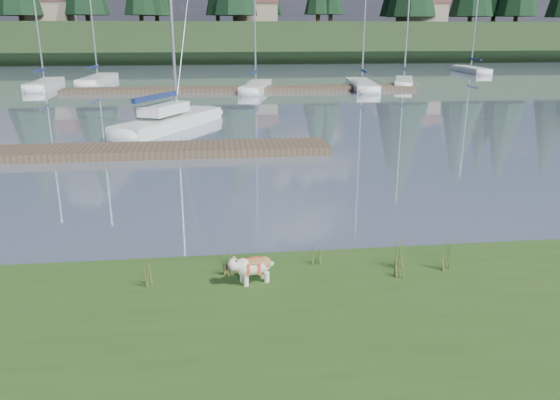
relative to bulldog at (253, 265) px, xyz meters
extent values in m
plane|color=slate|center=(-0.37, 32.72, -0.65)|extent=(200.00, 200.00, 0.00)
cube|color=black|center=(-0.37, 75.72, 1.85)|extent=(200.00, 20.00, 5.00)
cylinder|color=silver|center=(-0.13, -0.13, -0.21)|extent=(0.09, 0.09, 0.18)
cylinder|color=silver|center=(-0.18, 0.04, -0.21)|extent=(0.09, 0.09, 0.18)
cylinder|color=silver|center=(0.23, -0.03, -0.21)|extent=(0.09, 0.09, 0.18)
cylinder|color=silver|center=(0.17, 0.15, -0.21)|extent=(0.09, 0.09, 0.18)
ellipsoid|color=silver|center=(0.03, 0.01, -0.02)|extent=(0.67, 0.46, 0.28)
ellipsoid|color=#9C693A|center=(0.03, 0.01, 0.08)|extent=(0.49, 0.39, 0.10)
ellipsoid|color=silver|center=(-0.32, -0.09, 0.08)|extent=(0.26, 0.27, 0.21)
cube|color=black|center=(-0.41, -0.12, 0.04)|extent=(0.09, 0.12, 0.08)
cube|color=white|center=(-2.62, 17.21, -0.43)|extent=(4.79, 7.02, 0.70)
ellipsoid|color=white|center=(-0.93, 20.34, -0.43)|extent=(2.28, 2.44, 0.70)
cube|color=#13214E|center=(-3.11, 16.29, 0.90)|extent=(1.71, 2.94, 0.20)
cube|color=white|center=(-2.81, 16.86, 0.30)|extent=(2.22, 2.81, 0.45)
cube|color=#4C3D2C|center=(-4.37, 11.72, -0.50)|extent=(16.00, 2.00, 0.30)
cube|color=#4C3D2C|center=(1.63, 32.72, -0.50)|extent=(26.00, 2.20, 0.30)
cube|color=white|center=(-13.59, 36.63, -0.43)|extent=(1.85, 6.95, 0.70)
ellipsoid|color=white|center=(-13.73, 40.07, -0.43)|extent=(1.58, 1.94, 0.70)
cylinder|color=silver|center=(-13.59, 36.63, 5.37)|extent=(0.12, 0.12, 10.44)
cube|color=#13214E|center=(-13.55, 35.69, 0.75)|extent=(0.31, 2.75, 0.20)
cube|color=white|center=(-10.30, 40.39, -0.43)|extent=(2.18, 7.81, 0.70)
ellipsoid|color=white|center=(-10.09, 44.25, -0.43)|extent=(1.80, 2.20, 0.70)
cube|color=#13214E|center=(-10.35, 39.34, 0.75)|extent=(0.37, 3.08, 0.20)
cube|color=white|center=(2.55, 32.63, -0.43)|extent=(2.93, 6.66, 0.70)
ellipsoid|color=white|center=(3.29, 35.79, -0.43)|extent=(1.79, 2.05, 0.70)
cylinder|color=silver|center=(2.55, 32.63, 5.26)|extent=(0.12, 0.12, 10.22)
cube|color=#13214E|center=(2.34, 31.77, 0.75)|extent=(0.79, 2.56, 0.20)
cube|color=white|center=(10.74, 33.16, -0.43)|extent=(2.51, 7.45, 0.70)
ellipsoid|color=white|center=(11.17, 36.79, -0.43)|extent=(1.82, 2.17, 0.70)
cylinder|color=silver|center=(10.74, 33.16, 5.77)|extent=(0.12, 0.12, 11.24)
cube|color=#13214E|center=(10.62, 32.17, 0.75)|extent=(0.54, 2.91, 0.20)
cube|color=white|center=(14.68, 34.93, -0.43)|extent=(3.21, 6.02, 0.70)
ellipsoid|color=white|center=(15.65, 37.72, -0.43)|extent=(1.75, 1.95, 0.70)
cylinder|color=silver|center=(14.68, 34.93, 4.71)|extent=(0.12, 0.12, 9.11)
cube|color=#13214E|center=(14.42, 34.17, 0.75)|extent=(0.96, 2.29, 0.20)
cube|color=white|center=(26.37, 47.66, -0.43)|extent=(2.07, 7.22, 0.70)
ellipsoid|color=white|center=(26.60, 51.21, -0.43)|extent=(1.68, 2.04, 0.70)
cylinder|color=silver|center=(26.37, 47.66, 5.47)|extent=(0.12, 0.12, 10.64)
cube|color=#13214E|center=(26.31, 46.69, 0.75)|extent=(0.38, 2.84, 0.20)
cone|color=#475B23|center=(-0.46, 0.37, -0.05)|extent=(0.03, 0.03, 0.51)
cone|color=brown|center=(-0.35, 0.30, -0.10)|extent=(0.03, 0.03, 0.41)
cone|color=#475B23|center=(-0.40, 0.40, -0.02)|extent=(0.03, 0.03, 0.56)
cone|color=brown|center=(-0.32, 0.34, -0.12)|extent=(0.03, 0.03, 0.36)
cone|color=#475B23|center=(-0.44, 0.29, -0.07)|extent=(0.03, 0.03, 0.46)
cone|color=#475B23|center=(1.15, 0.59, -0.08)|extent=(0.03, 0.03, 0.44)
cone|color=brown|center=(1.26, 0.52, -0.13)|extent=(0.03, 0.03, 0.35)
cone|color=#475B23|center=(1.21, 0.62, -0.06)|extent=(0.03, 0.03, 0.48)
cone|color=brown|center=(1.29, 0.56, -0.15)|extent=(0.03, 0.03, 0.30)
cone|color=#475B23|center=(1.17, 0.51, -0.11)|extent=(0.03, 0.03, 0.39)
cone|color=#475B23|center=(2.55, 0.30, 0.05)|extent=(0.03, 0.03, 0.70)
cone|color=brown|center=(2.66, 0.23, -0.02)|extent=(0.03, 0.03, 0.56)
cone|color=#475B23|center=(2.61, 0.33, 0.09)|extent=(0.03, 0.03, 0.77)
cone|color=brown|center=(2.69, 0.27, -0.06)|extent=(0.03, 0.03, 0.49)
cone|color=#475B23|center=(2.57, 0.22, 0.02)|extent=(0.03, 0.03, 0.63)
cone|color=#475B23|center=(-1.83, 0.11, -0.09)|extent=(0.03, 0.03, 0.43)
cone|color=brown|center=(-1.72, 0.04, -0.13)|extent=(0.03, 0.03, 0.34)
cone|color=#475B23|center=(-1.77, 0.14, -0.07)|extent=(0.03, 0.03, 0.47)
cone|color=brown|center=(-1.69, 0.08, -0.15)|extent=(0.03, 0.03, 0.30)
cone|color=#475B23|center=(-1.81, 0.03, -0.11)|extent=(0.03, 0.03, 0.39)
cone|color=#475B23|center=(2.39, -0.05, -0.10)|extent=(0.03, 0.03, 0.40)
cone|color=brown|center=(2.50, -0.12, -0.14)|extent=(0.03, 0.03, 0.32)
cone|color=#475B23|center=(2.45, -0.02, -0.08)|extent=(0.03, 0.03, 0.44)
cone|color=brown|center=(2.53, -0.08, -0.16)|extent=(0.03, 0.03, 0.28)
cone|color=#475B23|center=(2.41, -0.13, -0.12)|extent=(0.03, 0.03, 0.36)
cone|color=#475B23|center=(3.35, 0.16, -0.01)|extent=(0.03, 0.03, 0.58)
cone|color=brown|center=(3.46, 0.09, -0.07)|extent=(0.03, 0.03, 0.47)
cone|color=#475B23|center=(3.41, 0.19, 0.02)|extent=(0.03, 0.03, 0.64)
cone|color=brown|center=(3.49, 0.13, -0.10)|extent=(0.03, 0.03, 0.41)
cone|color=#475B23|center=(3.37, 0.08, -0.04)|extent=(0.03, 0.03, 0.53)
cube|color=#33281C|center=(-0.37, 1.12, -0.58)|extent=(60.00, 0.50, 0.14)
cylinder|color=#382619|center=(-25.37, 70.72, 5.25)|extent=(0.60, 0.60, 1.80)
cylinder|color=#382619|center=(-10.37, 74.72, 5.25)|extent=(0.60, 0.60, 1.80)
cylinder|color=#382619|center=(2.63, 68.72, 5.25)|extent=(0.60, 0.60, 1.80)
cylinder|color=#382619|center=(14.63, 72.72, 5.25)|extent=(0.60, 0.60, 1.80)
cylinder|color=#382619|center=(27.63, 70.72, 5.25)|extent=(0.60, 0.60, 1.80)
cylinder|color=#382619|center=(41.63, 73.72, 5.25)|extent=(0.60, 0.60, 1.80)
cube|color=gray|center=(-22.37, 72.72, 5.75)|extent=(6.00, 5.00, 2.80)
cube|color=gray|center=(5.63, 73.72, 5.75)|extent=(6.00, 5.00, 2.80)
cube|color=gray|center=(29.63, 71.72, 5.75)|extent=(6.00, 5.00, 2.80)
camera|label=1|loc=(-0.54, -8.32, 3.76)|focal=35.00mm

